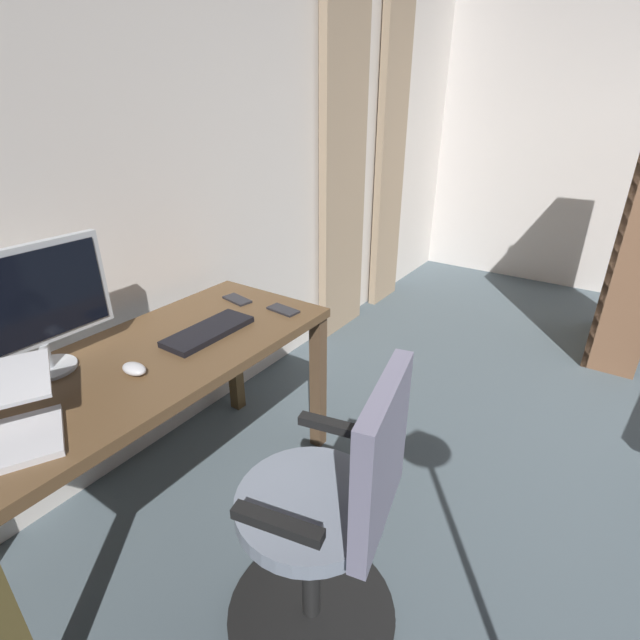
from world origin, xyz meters
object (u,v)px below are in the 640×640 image
computer_monitor (30,303)px  computer_mouse (134,369)px  desk (151,379)px  computer_keyboard (208,331)px  office_chair (329,527)px  bookshelf (639,228)px  cell_phone_face_up (237,300)px  cell_phone_by_monitor (283,310)px

computer_monitor → computer_mouse: computer_monitor is taller
desk → computer_keyboard: size_ratio=3.94×
office_chair → computer_monitor: computer_monitor is taller
computer_monitor → computer_mouse: bearing=119.3°
computer_keyboard → bookshelf: bearing=151.5°
cell_phone_face_up → office_chair: bearing=67.0°
desk → computer_mouse: computer_mouse is taller
computer_keyboard → bookshelf: (-2.46, 1.34, 0.10)m
cell_phone_by_monitor → computer_keyboard: bearing=-11.5°
computer_keyboard → computer_mouse: bearing=1.9°
cell_phone_face_up → bookshelf: 2.61m
computer_keyboard → computer_monitor: bearing=-27.2°
office_chair → computer_monitor: (0.20, -1.03, 0.54)m
bookshelf → cell_phone_face_up: bearing=-34.7°
desk → computer_keyboard: bearing=167.7°
office_chair → computer_mouse: 0.82m
computer_mouse → office_chair: bearing=94.0°
desk → cell_phone_by_monitor: size_ratio=10.27×
computer_monitor → cell_phone_face_up: 0.86m
computer_monitor → desk: bearing=140.7°
desk → bookshelf: (-2.72, 1.39, 0.21)m
cell_phone_face_up → bookshelf: size_ratio=0.08×
bookshelf → computer_monitor: bearing=-28.3°
computer_mouse → desk: bearing=-145.0°
computer_keyboard → cell_phone_face_up: (-0.32, -0.15, -0.01)m
cell_phone_by_monitor → cell_phone_face_up: size_ratio=1.00×
office_chair → bookshelf: size_ratio=0.55×
computer_monitor → bookshelf: size_ratio=0.29×
computer_mouse → computer_keyboard: bearing=-178.1°
computer_monitor → cell_phone_face_up: computer_monitor is taller
desk → office_chair: 0.85m
desk → computer_mouse: 0.17m
office_chair → cell_phone_by_monitor: (-0.64, -0.67, 0.29)m
desk → cell_phone_by_monitor: 0.63m
desk → office_chair: (0.04, 0.83, -0.19)m
computer_keyboard → cell_phone_face_up: computer_keyboard is taller
computer_mouse → bookshelf: bearing=154.8°
computer_keyboard → office_chair: bearing=69.0°
cell_phone_by_monitor → desk: bearing=-9.5°
desk → computer_monitor: computer_monitor is taller
computer_mouse → cell_phone_by_monitor: 0.70m
desk → cell_phone_by_monitor: (-0.60, 0.16, 0.10)m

